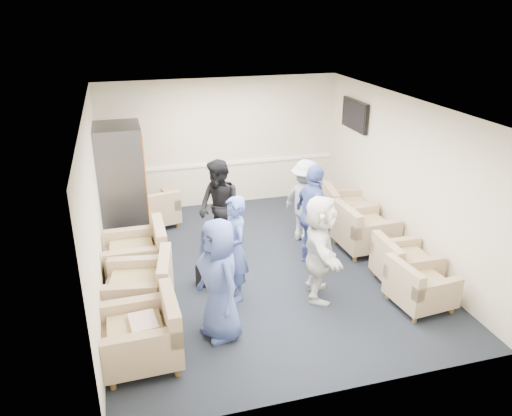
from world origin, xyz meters
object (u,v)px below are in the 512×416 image
object	(u,v)px
armchair_right_near	(418,288)
armchair_right_midfar	(362,231)
armchair_left_far	(140,256)
armchair_corner	(156,211)
person_mid_right	(313,217)
armchair_right_far	(345,210)
person_front_right	(320,248)
person_mid_left	(234,249)
armchair_left_mid	(143,290)
armchair_left_near	(146,336)
person_back_left	(219,209)
person_back_right	(306,202)
armchair_right_midnear	(402,265)
person_front_left	(219,280)
vending_machine	(122,182)

from	to	relation	value
armchair_right_near	armchair_right_midfar	distance (m)	1.86
armchair_left_far	armchair_corner	distance (m)	1.99
armchair_left_far	person_mid_right	size ratio (longest dim) A/B	0.55
armchair_right_far	person_front_right	bearing A→B (deg)	155.60
person_mid_left	armchair_left_mid	bearing A→B (deg)	-93.77
armchair_left_near	armchair_right_near	bearing A→B (deg)	90.77
armchair_corner	person_back_left	distance (m)	1.83
armchair_left_near	armchair_right_midfar	size ratio (longest dim) A/B	0.99
armchair_left_mid	person_front_right	size ratio (longest dim) A/B	0.66
person_back_right	person_mid_right	size ratio (longest dim) A/B	0.89
armchair_right_midfar	person_mid_right	bearing A→B (deg)	101.46
person_mid_left	person_back_left	xyz separation A→B (m)	(0.08, 1.45, 0.04)
person_back_right	armchair_left_near	bearing A→B (deg)	106.14
armchair_left_far	armchair_right_midfar	bearing A→B (deg)	89.03
armchair_right_far	armchair_corner	distance (m)	3.69
armchair_right_midnear	armchair_right_midfar	xyz separation A→B (m)	(-0.07, 1.24, 0.03)
person_front_left	person_back_right	size ratio (longest dim) A/B	1.07
armchair_corner	person_back_left	bearing A→B (deg)	110.45
armchair_right_midnear	person_mid_right	bearing A→B (deg)	50.07
armchair_left_far	armchair_left_near	bearing A→B (deg)	-1.59
armchair_right_far	vending_machine	size ratio (longest dim) A/B	0.48
person_back_left	armchair_left_near	bearing A→B (deg)	-54.76
person_back_right	person_front_right	world-z (taller)	person_front_right
vending_machine	person_front_right	xyz separation A→B (m)	(2.67, -3.01, -0.24)
armchair_left_mid	armchair_corner	world-z (taller)	armchair_left_mid
armchair_left_mid	vending_machine	size ratio (longest dim) A/B	0.51
armchair_left_near	person_back_right	xyz separation A→B (m)	(3.05, 2.63, 0.41)
armchair_left_far	person_mid_right	bearing A→B (deg)	83.35
armchair_right_far	person_mid_right	world-z (taller)	person_mid_right
armchair_left_far	armchair_right_midfar	distance (m)	3.82
armchair_left_near	vending_machine	distance (m)	3.88
armchair_right_near	vending_machine	world-z (taller)	vending_machine
person_front_right	armchair_left_near	bearing A→B (deg)	123.48
armchair_right_near	armchair_right_far	xyz separation A→B (m)	(0.18, 2.84, 0.04)
armchair_right_midfar	person_front_left	world-z (taller)	person_front_left
person_front_left	armchair_left_far	bearing A→B (deg)	-169.91
armchair_right_near	person_mid_right	world-z (taller)	person_mid_right
armchair_left_near	armchair_right_far	distance (m)	5.01
armchair_left_mid	person_front_left	bearing A→B (deg)	59.36
armchair_left_near	armchair_left_mid	xyz separation A→B (m)	(0.04, 1.07, 0.00)
armchair_left_near	armchair_right_midnear	bearing A→B (deg)	99.54
armchair_left_near	person_back_right	size ratio (longest dim) A/B	0.61
armchair_right_far	armchair_corner	xyz separation A→B (m)	(-3.54, 1.03, -0.03)
armchair_right_midfar	person_back_left	bearing A→B (deg)	74.71
vending_machine	armchair_left_far	bearing A→B (deg)	-84.50
person_mid_right	person_mid_left	bearing A→B (deg)	106.53
person_mid_left	person_front_right	xyz separation A→B (m)	(1.19, -0.32, 0.01)
armchair_left_mid	armchair_left_far	size ratio (longest dim) A/B	1.12
armchair_left_mid	armchair_left_far	world-z (taller)	armchair_left_far
person_front_left	person_mid_right	distance (m)	2.38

